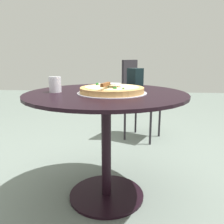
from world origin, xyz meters
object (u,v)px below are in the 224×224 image
Objects in this scene: patio_table at (106,120)px; drinking_cup at (55,84)px; pizza_server at (109,84)px; patio_chair_far at (137,95)px; napkin_dispenser at (135,77)px; pizza_on_tray at (112,90)px.

patio_table is 10.38× the size of drinking_cup.
patio_chair_far is (-1.31, 0.18, -0.26)m from pizza_server.
pizza_server is at bearing 17.38° from patio_table.
patio_table is 0.47m from napkin_dispenser.
drinking_cup reaches higher than pizza_on_tray.
pizza_server is 0.35m from drinking_cup.
drinking_cup is at bearing -101.25° from pizza_server.
patio_chair_far reaches higher than patio_table.
pizza_on_tray reaches higher than patio_table.
patio_table is at bearing -66.44° from napkin_dispenser.
napkin_dispenser is (-0.45, 0.15, 0.01)m from pizza_server.
pizza_on_tray is 0.35m from drinking_cup.
pizza_on_tray is 3.16× the size of napkin_dispenser.
napkin_dispenser is at bearing 160.86° from pizza_on_tray.
napkin_dispenser is at bearing 154.50° from patio_table.
napkin_dispenser is at bearing -1.93° from patio_chair_far.
pizza_server is 2.27× the size of drinking_cup.
pizza_on_tray is at bearing 57.62° from patio_table.
napkin_dispenser reaches higher than drinking_cup.
patio_table is 0.20m from pizza_on_tray.
pizza_server is 1.63× the size of napkin_dispenser.
patio_table is 0.25m from pizza_server.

